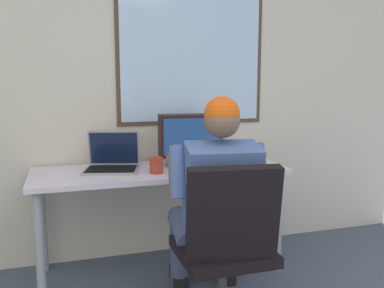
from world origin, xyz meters
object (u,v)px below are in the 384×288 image
Objects in this scene: crt_monitor at (190,136)px; coffee_mug at (156,165)px; person_seated at (215,203)px; office_chair at (227,240)px; laptop at (113,160)px; wine_glass at (246,153)px; desk at (160,181)px.

coffee_mug is at bearing -148.32° from crt_monitor.
crt_monitor reaches higher than coffee_mug.
person_seated reaches higher than coffee_mug.
office_chair is 2.27× the size of laptop.
coffee_mug is at bearing -38.27° from laptop.
crt_monitor reaches higher than office_chair.
crt_monitor is 0.41m from wine_glass.
office_chair is 0.75× the size of person_seated.
laptop is (-0.31, 0.08, 0.16)m from desk.
laptop reaches higher than office_chair.
laptop is at bearing 166.54° from wine_glass.
office_chair is at bearing -76.11° from coffee_mug.
wine_glass is at bearing 59.63° from office_chair.
person_seated is at bearing -66.28° from coffee_mug.
laptop reaches higher than wine_glass.
coffee_mug reaches higher than desk.
coffee_mug is at bearing 179.11° from wine_glass.
wine_glass is (0.35, -0.19, -0.11)m from crt_monitor.
crt_monitor is 0.37m from coffee_mug.
office_chair reaches higher than coffee_mug.
desk is at bearing -13.90° from laptop.
laptop is (-0.55, 0.03, -0.14)m from crt_monitor.
laptop is 0.33m from coffee_mug.
desk is 0.63m from wine_glass.
person_seated reaches higher than wine_glass.
crt_monitor is at bearing 84.32° from office_chair.
crt_monitor is at bearing 152.17° from wine_glass.
wine_glass is at bearing -27.83° from crt_monitor.
desk is at bearing 67.16° from coffee_mug.
laptop is (-0.45, 0.98, 0.26)m from office_chair.
desk is 3.80× the size of crt_monitor.
office_chair is at bearing -95.68° from crt_monitor.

